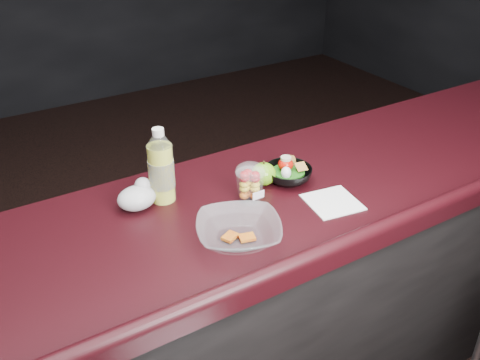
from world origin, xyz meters
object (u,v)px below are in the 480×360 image
Objects in this scene: lemonade_bottle at (161,171)px; fruit_cup at (250,182)px; green_apple at (264,174)px; snack_bowl at (288,173)px; takeout_bowl at (239,232)px.

lemonade_bottle is 1.83× the size of fruit_cup.
lemonade_bottle is 0.35m from green_apple.
snack_bowl is (0.18, 0.04, -0.04)m from fruit_cup.
takeout_bowl is at bearing -73.66° from lemonade_bottle.
lemonade_bottle reaches higher than takeout_bowl.
green_apple is 0.50× the size of snack_bowl.
takeout_bowl is at bearing -131.37° from fruit_cup.
takeout_bowl is (-0.32, -0.20, -0.00)m from snack_bowl.
snack_bowl is 0.38m from takeout_bowl.
snack_bowl is (0.42, -0.12, -0.08)m from lemonade_bottle.
lemonade_bottle is 0.44m from snack_bowl.
takeout_bowl is at bearing -136.20° from green_apple.
fruit_cup is 1.56× the size of green_apple.
fruit_cup is 0.19m from snack_bowl.
green_apple is at bearing 161.85° from snack_bowl.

